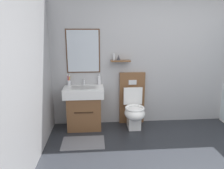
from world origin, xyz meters
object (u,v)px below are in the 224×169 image
soap_dispenser (99,80)px  vanity_sink_left (84,106)px  toothbrush_cup (69,82)px  toilet (133,107)px

soap_dispenser → vanity_sink_left: bearing=-149.6°
vanity_sink_left → soap_dispenser: 0.56m
toothbrush_cup → soap_dispenser: size_ratio=1.03×
vanity_sink_left → toilet: 0.91m
toothbrush_cup → vanity_sink_left: bearing=-29.9°
toothbrush_cup → soap_dispenser: 0.56m
toilet → soap_dispenser: size_ratio=4.97×
toilet → vanity_sink_left: bearing=179.8°
toothbrush_cup → soap_dispenser: (0.56, 0.01, 0.03)m
toothbrush_cup → soap_dispenser: toothbrush_cup is taller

